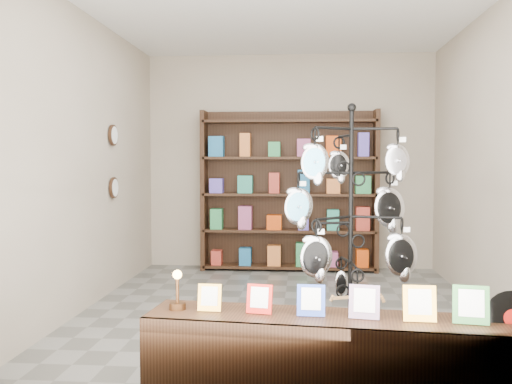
{
  "coord_description": "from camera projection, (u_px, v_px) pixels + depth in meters",
  "views": [
    {
      "loc": [
        0.19,
        -5.56,
        1.49
      ],
      "look_at": [
        -0.18,
        -1.0,
        1.25
      ],
      "focal_mm": 40.0,
      "sensor_mm": 36.0,
      "label": 1
    }
  ],
  "objects": [
    {
      "name": "ground",
      "position": [
        283.0,
        313.0,
        5.63
      ],
      "size": [
        5.0,
        5.0,
        0.0
      ],
      "primitive_type": "plane",
      "color": "slate",
      "rests_on": "ground"
    },
    {
      "name": "back_shelving",
      "position": [
        289.0,
        196.0,
        7.86
      ],
      "size": [
        2.42,
        0.36,
        2.2
      ],
      "color": "black",
      "rests_on": "ground"
    },
    {
      "name": "front_shelf",
      "position": [
        337.0,
        363.0,
        3.42
      ],
      "size": [
        2.35,
        0.71,
        0.82
      ],
      "rotation": [
        0.0,
        0.0,
        -0.1
      ],
      "color": "black",
      "rests_on": "ground"
    },
    {
      "name": "display_tree",
      "position": [
        351.0,
        217.0,
        4.05
      ],
      "size": [
        1.0,
        0.98,
        1.91
      ],
      "rotation": [
        0.0,
        0.0,
        0.27
      ],
      "color": "black",
      "rests_on": "ground"
    },
    {
      "name": "room_envelope",
      "position": [
        283.0,
        125.0,
        5.53
      ],
      "size": [
        5.0,
        5.0,
        5.0
      ],
      "color": "#AFA28D",
      "rests_on": "ground"
    },
    {
      "name": "wall_clocks",
      "position": [
        114.0,
        162.0,
        6.51
      ],
      "size": [
        0.03,
        0.24,
        0.84
      ],
      "color": "black",
      "rests_on": "ground"
    }
  ]
}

